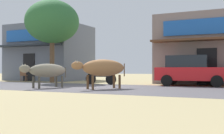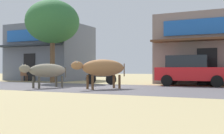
# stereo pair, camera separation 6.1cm
# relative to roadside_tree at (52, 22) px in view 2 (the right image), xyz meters

# --- Properties ---
(ground) EXTENTS (80.00, 80.00, 0.00)m
(ground) POSITION_rel_roadside_tree_xyz_m (5.20, -3.51, -4.12)
(ground) COLOR tan
(asphalt_road) EXTENTS (72.00, 6.14, 0.00)m
(asphalt_road) POSITION_rel_roadside_tree_xyz_m (5.20, -3.51, -4.12)
(asphalt_road) COLOR #575357
(asphalt_road) RESTS_ON ground
(storefront_left_cafe) EXTENTS (6.03, 5.57, 4.50)m
(storefront_left_cafe) POSITION_rel_roadside_tree_xyz_m (-2.92, 3.54, -1.87)
(storefront_left_cafe) COLOR slate
(storefront_left_cafe) RESTS_ON ground
(storefront_right_club) EXTENTS (7.38, 5.57, 4.28)m
(storefront_right_club) POSITION_rel_roadside_tree_xyz_m (10.37, 3.53, -1.97)
(storefront_right_club) COLOR gray
(storefront_right_club) RESTS_ON ground
(roadside_tree) EXTENTS (3.66, 3.66, 5.61)m
(roadside_tree) POSITION_rel_roadside_tree_xyz_m (0.00, 0.00, 0.00)
(roadside_tree) COLOR brown
(roadside_tree) RESTS_ON ground
(parked_hatchback_car) EXTENTS (3.94, 2.10, 1.64)m
(parked_hatchback_car) POSITION_rel_roadside_tree_xyz_m (9.25, 0.05, -3.28)
(parked_hatchback_car) COLOR red
(parked_hatchback_car) RESTS_ON ground
(parked_motorcycle) EXTENTS (1.96, 0.26, 1.07)m
(parked_motorcycle) POSITION_rel_roadside_tree_xyz_m (4.19, -0.80, -3.64)
(parked_motorcycle) COLOR black
(parked_motorcycle) RESTS_ON ground
(cow_near_brown) EXTENTS (1.09, 2.72, 1.17)m
(cow_near_brown) POSITION_rel_roadside_tree_xyz_m (3.24, -4.64, -3.29)
(cow_near_brown) COLOR gray
(cow_near_brown) RESTS_ON ground
(cow_far_dark) EXTENTS (1.89, 2.50, 1.35)m
(cow_far_dark) POSITION_rel_roadside_tree_xyz_m (6.05, -4.18, -3.17)
(cow_far_dark) COLOR #9B693F
(cow_far_dark) RESTS_ON ground
(cafe_chair_near_tree) EXTENTS (0.59, 0.59, 0.92)m
(cafe_chair_near_tree) POSITION_rel_roadside_tree_xyz_m (-2.89, 0.39, -3.61)
(cafe_chair_near_tree) COLOR brown
(cafe_chair_near_tree) RESTS_ON ground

